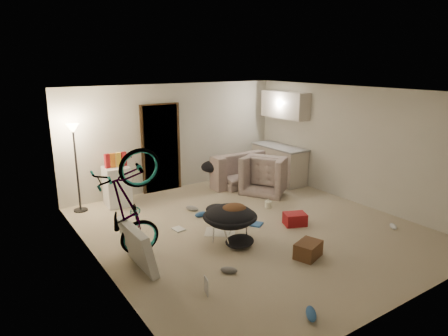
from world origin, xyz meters
TOP-DOWN VIEW (x-y plane):
  - floor at (0.00, 0.00)m, footprint 5.50×6.00m
  - ceiling at (0.00, 0.00)m, footprint 5.50×6.00m
  - wall_back at (0.00, 3.01)m, footprint 5.50×0.02m
  - wall_front at (0.00, -3.01)m, footprint 5.50×0.02m
  - wall_left at (-2.76, 0.00)m, footprint 0.02×6.00m
  - wall_right at (2.76, 0.00)m, footprint 0.02×6.00m
  - doorway at (-0.40, 2.97)m, footprint 0.85×0.10m
  - door_trim at (-0.40, 2.94)m, footprint 0.97×0.04m
  - floor_lamp at (-2.40, 2.65)m, footprint 0.28×0.28m
  - kitchen_counter at (2.43, 2.00)m, footprint 0.60×1.50m
  - counter_top at (2.43, 2.00)m, footprint 0.64×1.54m
  - kitchen_uppers at (2.56, 2.00)m, footprint 0.38×1.40m
  - sofa at (1.64, 2.45)m, footprint 2.07×0.81m
  - armchair at (1.69, 1.54)m, footprint 1.27×1.31m
  - bicycle at (-2.30, 0.04)m, footprint 1.89×0.96m
  - book_asset at (-1.84, -1.49)m, footprint 0.27×0.23m
  - mini_fridge at (-1.63, 2.55)m, footprint 0.52×0.52m
  - snack_box_0 at (-1.80, 2.55)m, footprint 0.12×0.10m
  - snack_box_1 at (-1.68, 2.55)m, footprint 0.11×0.09m
  - snack_box_2 at (-1.56, 2.55)m, footprint 0.11×0.08m
  - snack_box_3 at (-1.44, 2.55)m, footprint 0.10×0.08m
  - saucer_chair at (-0.67, -0.30)m, footprint 0.92×0.92m
  - hoodie at (-0.62, -0.33)m, footprint 0.54×0.47m
  - sofa_drape at (0.69, 2.45)m, footprint 0.59×0.49m
  - tv_box at (-2.30, -0.22)m, footprint 0.26×1.02m
  - drink_case_a at (0.05, -1.42)m, footprint 0.52×0.44m
  - drink_case_b at (0.77, -0.36)m, footprint 0.48×0.43m
  - juicer at (0.94, 0.63)m, footprint 0.14×0.14m
  - newspaper at (-0.58, 0.15)m, footprint 0.68×0.66m
  - book_blue at (0.13, 0.09)m, footprint 0.37×0.40m
  - book_white at (-1.16, 0.66)m, footprint 0.21×0.26m
  - shoe_0 at (-0.50, 0.98)m, footprint 0.29×0.13m
  - shoe_1 at (-0.49, 1.35)m, footprint 0.25×0.32m
  - shoe_2 at (-1.04, -2.55)m, footprint 0.28×0.31m
  - shoe_3 at (-1.27, -1.13)m, footprint 0.26×0.25m
  - shoe_4 at (2.16, -1.50)m, footprint 0.22×0.26m
  - clothes_lump_a at (-0.62, -0.50)m, footprint 0.62×0.56m
  - clothes_lump_b at (-0.10, 1.03)m, footprint 0.61×0.58m

SIDE VIEW (x-z plane):
  - floor at x=0.00m, z-range -0.02..0.00m
  - newspaper at x=-0.58m, z-range 0.00..0.01m
  - book_asset at x=-1.84m, z-range 0.00..0.02m
  - book_white at x=-1.16m, z-range 0.00..0.02m
  - book_blue at x=0.13m, z-range 0.00..0.03m
  - shoe_4 at x=2.16m, z-range 0.00..0.09m
  - shoe_3 at x=-1.27m, z-range 0.00..0.10m
  - shoe_0 at x=-0.50m, z-range 0.00..0.10m
  - shoe_1 at x=-0.49m, z-range 0.00..0.11m
  - shoe_2 at x=-1.04m, z-range 0.00..0.11m
  - clothes_lump_b at x=-0.10m, z-range 0.00..0.15m
  - clothes_lump_a at x=-0.62m, z-range 0.00..0.17m
  - juicer at x=0.94m, z-range -0.02..0.19m
  - drink_case_b at x=0.77m, z-range 0.00..0.23m
  - drink_case_a at x=0.05m, z-range 0.00..0.25m
  - sofa at x=1.64m, z-range 0.00..0.60m
  - armchair at x=1.69m, z-range 0.00..0.65m
  - tv_box at x=-2.30m, z-range -0.01..0.68m
  - saucer_chair at x=-0.67m, z-range 0.06..0.72m
  - mini_fridge at x=-1.63m, z-range 0.00..0.85m
  - kitchen_counter at x=2.43m, z-range 0.00..0.88m
  - bicycle at x=-2.30m, z-range -0.05..1.01m
  - sofa_drape at x=0.69m, z-range 0.40..0.68m
  - hoodie at x=-0.62m, z-range 0.47..0.69m
  - counter_top at x=2.43m, z-range 0.88..0.92m
  - snack_box_0 at x=-1.80m, z-range 0.85..1.15m
  - snack_box_1 at x=-1.68m, z-range 0.85..1.15m
  - snack_box_2 at x=-1.56m, z-range 0.85..1.15m
  - snack_box_3 at x=-1.44m, z-range 0.85..1.15m
  - doorway at x=-0.40m, z-range 0.00..2.04m
  - door_trim at x=-0.40m, z-range -0.03..2.07m
  - wall_back at x=0.00m, z-range 0.00..2.50m
  - wall_front at x=0.00m, z-range 0.00..2.50m
  - wall_left at x=-2.76m, z-range 0.00..2.50m
  - wall_right at x=2.76m, z-range 0.00..2.50m
  - floor_lamp at x=-2.40m, z-range 0.40..2.21m
  - kitchen_uppers at x=2.56m, z-range 1.62..2.27m
  - ceiling at x=0.00m, z-range 2.50..2.52m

